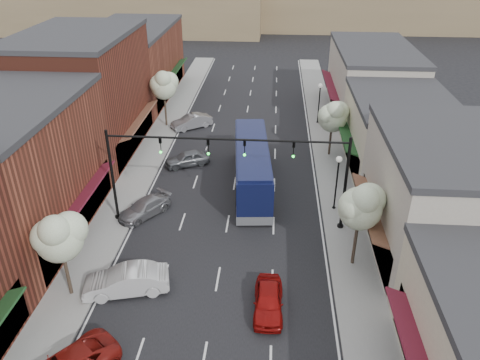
% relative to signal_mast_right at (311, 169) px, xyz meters
% --- Properties ---
extents(ground, '(160.00, 160.00, 0.00)m').
position_rel_signal_mast_right_xyz_m(ground, '(-5.62, -8.00, -4.62)').
color(ground, black).
rests_on(ground, ground).
extents(sidewalk_left, '(2.80, 73.00, 0.15)m').
position_rel_signal_mast_right_xyz_m(sidewalk_left, '(-14.02, 10.50, -4.55)').
color(sidewalk_left, gray).
rests_on(sidewalk_left, ground).
extents(sidewalk_right, '(2.80, 73.00, 0.15)m').
position_rel_signal_mast_right_xyz_m(sidewalk_right, '(2.78, 10.50, -4.55)').
color(sidewalk_right, gray).
rests_on(sidewalk_right, ground).
extents(curb_left, '(0.25, 73.00, 0.17)m').
position_rel_signal_mast_right_xyz_m(curb_left, '(-12.62, 10.50, -4.55)').
color(curb_left, gray).
rests_on(curb_left, ground).
extents(curb_right, '(0.25, 73.00, 0.17)m').
position_rel_signal_mast_right_xyz_m(curb_right, '(1.38, 10.50, -4.55)').
color(curb_right, gray).
rests_on(curb_right, ground).
extents(bldg_left_midnear, '(10.14, 14.10, 9.40)m').
position_rel_signal_mast_right_xyz_m(bldg_left_midnear, '(-19.85, -2.00, 0.03)').
color(bldg_left_midnear, brown).
rests_on(bldg_left_midnear, ground).
extents(bldg_left_midfar, '(10.14, 14.10, 10.90)m').
position_rel_signal_mast_right_xyz_m(bldg_left_midfar, '(-19.86, 12.00, 0.78)').
color(bldg_left_midfar, maroon).
rests_on(bldg_left_midfar, ground).
extents(bldg_left_far, '(10.14, 18.10, 8.40)m').
position_rel_signal_mast_right_xyz_m(bldg_left_far, '(-19.84, 28.00, -0.46)').
color(bldg_left_far, brown).
rests_on(bldg_left_far, ground).
extents(bldg_right_midnear, '(9.14, 12.10, 7.90)m').
position_rel_signal_mast_right_xyz_m(bldg_right_midnear, '(8.10, -2.00, -0.72)').
color(bldg_right_midnear, '#AEA695').
rests_on(bldg_right_midnear, ground).
extents(bldg_right_midfar, '(9.14, 12.10, 6.40)m').
position_rel_signal_mast_right_xyz_m(bldg_right_midfar, '(8.08, 10.00, -1.46)').
color(bldg_right_midfar, beige).
rests_on(bldg_right_midfar, ground).
extents(bldg_right_far, '(9.14, 16.10, 7.40)m').
position_rel_signal_mast_right_xyz_m(bldg_right_far, '(8.09, 24.00, -0.96)').
color(bldg_right_far, '#AEA695').
rests_on(bldg_right_far, ground).
extents(hill_near, '(50.00, 20.00, 8.00)m').
position_rel_signal_mast_right_xyz_m(hill_near, '(-30.62, 70.00, -0.62)').
color(hill_near, '#7A6647').
rests_on(hill_near, ground).
extents(signal_mast_right, '(8.22, 0.46, 7.00)m').
position_rel_signal_mast_right_xyz_m(signal_mast_right, '(0.00, 0.00, 0.00)').
color(signal_mast_right, black).
rests_on(signal_mast_right, ground).
extents(signal_mast_left, '(8.22, 0.46, 7.00)m').
position_rel_signal_mast_right_xyz_m(signal_mast_left, '(-11.24, 0.00, 0.00)').
color(signal_mast_left, black).
rests_on(signal_mast_left, ground).
extents(tree_right_near, '(2.85, 2.65, 5.95)m').
position_rel_signal_mast_right_xyz_m(tree_right_near, '(2.73, -4.05, -0.17)').
color(tree_right_near, '#47382B').
rests_on(tree_right_near, ground).
extents(tree_right_far, '(2.85, 2.65, 5.43)m').
position_rel_signal_mast_right_xyz_m(tree_right_far, '(2.73, 11.95, -0.63)').
color(tree_right_far, '#47382B').
rests_on(tree_right_far, ground).
extents(tree_left_near, '(2.85, 2.65, 5.69)m').
position_rel_signal_mast_right_xyz_m(tree_left_near, '(-13.87, -8.05, -0.40)').
color(tree_left_near, '#47382B').
rests_on(tree_left_near, ground).
extents(tree_left_far, '(2.85, 2.65, 6.13)m').
position_rel_signal_mast_right_xyz_m(tree_left_far, '(-13.87, 17.95, -0.02)').
color(tree_left_far, '#47382B').
rests_on(tree_left_far, ground).
extents(lamp_post_near, '(0.44, 0.44, 4.44)m').
position_rel_signal_mast_right_xyz_m(lamp_post_near, '(2.18, 2.50, -1.62)').
color(lamp_post_near, black).
rests_on(lamp_post_near, ground).
extents(lamp_post_far, '(0.44, 0.44, 4.44)m').
position_rel_signal_mast_right_xyz_m(lamp_post_far, '(2.18, 20.00, -1.62)').
color(lamp_post_far, black).
rests_on(lamp_post_far, ground).
extents(coach_bus, '(3.67, 12.19, 3.67)m').
position_rel_signal_mast_right_xyz_m(coach_bus, '(-4.19, 5.59, -2.71)').
color(coach_bus, '#0D1237').
rests_on(coach_bus, ground).
extents(red_hatchback, '(1.63, 4.01, 1.36)m').
position_rel_signal_mast_right_xyz_m(red_hatchback, '(-2.53, -8.36, -3.94)').
color(red_hatchback, maroon).
rests_on(red_hatchback, ground).
extents(parked_car_b, '(5.15, 2.86, 1.61)m').
position_rel_signal_mast_right_xyz_m(parked_car_b, '(-10.77, -7.49, -3.82)').
color(parked_car_b, silver).
rests_on(parked_car_b, ground).
extents(parked_car_c, '(3.88, 4.48, 1.24)m').
position_rel_signal_mast_right_xyz_m(parked_car_c, '(-11.82, 0.69, -4.00)').
color(parked_car_c, gray).
rests_on(parked_car_c, ground).
extents(parked_car_d, '(4.24, 3.20, 1.35)m').
position_rel_signal_mast_right_xyz_m(parked_car_d, '(-10.12, 9.03, -3.95)').
color(parked_car_d, '#5B5E62').
rests_on(parked_car_d, ground).
extents(parked_car_e, '(4.41, 3.77, 1.43)m').
position_rel_signal_mast_right_xyz_m(parked_car_e, '(-11.17, 17.75, -3.91)').
color(parked_car_e, '#9E9EA3').
rests_on(parked_car_e, ground).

